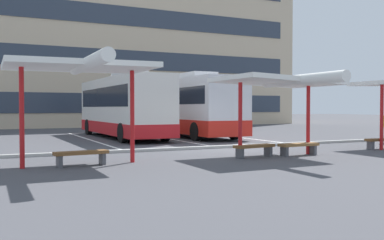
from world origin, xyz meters
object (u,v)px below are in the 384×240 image
object	(u,v)px
waiting_shelter_1	(281,83)
bench_1	(254,148)
coach_bus_0	(122,107)
coach_bus_1	(189,108)
bench_0	(81,155)
bench_2	(299,146)
waiting_shelter_0	(81,68)

from	to	relation	value
waiting_shelter_1	bench_1	size ratio (longest dim) A/B	3.00
coach_bus_0	coach_bus_1	distance (m)	4.04
waiting_shelter_1	bench_1	bearing A→B (deg)	161.73
coach_bus_0	coach_bus_1	size ratio (longest dim) A/B	1.06
bench_0	waiting_shelter_1	world-z (taller)	waiting_shelter_1
coach_bus_0	waiting_shelter_1	xyz separation A→B (m)	(2.27, -12.08, 0.86)
bench_0	bench_2	world-z (taller)	same
waiting_shelter_1	bench_2	bearing A→B (deg)	5.37
coach_bus_0	bench_1	size ratio (longest dim) A/B	6.54
waiting_shelter_1	bench_2	xyz separation A→B (m)	(0.90, 0.08, -2.32)
waiting_shelter_0	bench_0	xyz separation A→B (m)	(0.00, 0.11, -2.61)
waiting_shelter_0	bench_0	world-z (taller)	waiting_shelter_0
waiting_shelter_1	bench_2	world-z (taller)	waiting_shelter_1
waiting_shelter_0	waiting_shelter_1	bearing A→B (deg)	-4.52
coach_bus_0	bench_0	size ratio (longest dim) A/B	6.51
waiting_shelter_0	waiting_shelter_1	size ratio (longest dim) A/B	1.00
bench_0	bench_1	size ratio (longest dim) A/B	1.01
coach_bus_1	waiting_shelter_1	size ratio (longest dim) A/B	2.05
coach_bus_1	coach_bus_0	bearing A→B (deg)	170.22
bench_2	bench_1	bearing A→B (deg)	173.27
coach_bus_1	waiting_shelter_0	distance (m)	13.89
coach_bus_0	coach_bus_1	bearing A→B (deg)	-9.78
bench_0	bench_1	distance (m)	5.98
coach_bus_0	bench_2	xyz separation A→B (m)	(3.17, -11.99, -1.46)
coach_bus_1	bench_0	xyz separation A→B (m)	(-8.59, -10.74, -1.43)
waiting_shelter_0	waiting_shelter_1	world-z (taller)	waiting_shelter_0
waiting_shelter_0	coach_bus_1	bearing A→B (deg)	51.64
coach_bus_0	coach_bus_1	world-z (taller)	coach_bus_0
coach_bus_1	waiting_shelter_0	bearing A→B (deg)	-128.36
coach_bus_0	waiting_shelter_1	bearing A→B (deg)	-79.35
coach_bus_0	bench_1	distance (m)	11.95
coach_bus_0	bench_0	bearing A→B (deg)	-111.93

